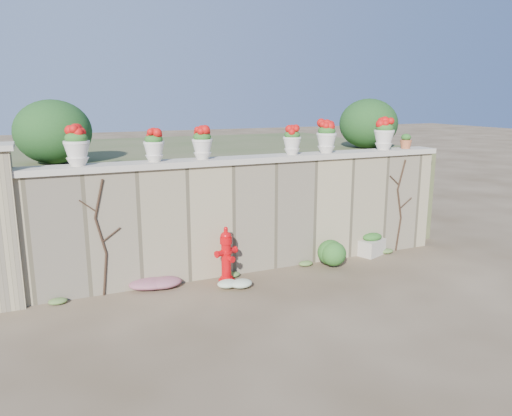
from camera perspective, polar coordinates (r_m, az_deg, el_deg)
name	(u,v)px	position (r m, az deg, el deg)	size (l,w,h in m)	color
ground	(297,304)	(7.91, 4.73, -10.88)	(80.00, 80.00, 0.00)	#463623
stone_wall	(251,216)	(9.13, -0.56, -0.98)	(8.00, 0.40, 2.00)	gray
wall_cap	(251,159)	(8.94, -0.58, 5.58)	(8.10, 0.52, 0.10)	#B8AE9B
raised_fill	(198,188)	(12.07, -6.61, 2.31)	(9.00, 6.00, 2.00)	#384C23
back_shrub_left	(53,132)	(9.37, -22.18, 8.05)	(1.30, 1.30, 1.10)	#143814
back_shrub_right	(368,124)	(11.64, 12.73, 9.39)	(1.30, 1.30, 1.10)	#143814
vine_left	(102,236)	(8.26, -17.23, -3.10)	(0.60, 0.04, 1.91)	black
vine_right	(400,204)	(10.63, 16.11, 0.42)	(0.60, 0.04, 1.91)	black
fire_hydrant	(226,255)	(8.60, -3.42, -5.36)	(0.43, 0.30, 0.98)	#C1070C
planter_box	(372,245)	(10.39, 13.11, -4.12)	(0.63, 0.50, 0.46)	#B8AE9B
green_shrub	(337,251)	(9.50, 9.25, -4.91)	(0.65, 0.59, 0.62)	#1E5119
magenta_clump	(156,283)	(8.55, -11.41, -8.44)	(0.85, 0.56, 0.23)	#C22680
white_flowers	(235,283)	(8.43, -2.45, -8.55)	(0.57, 0.46, 0.21)	white
urn_pot_0	(77,146)	(8.20, -19.81, 6.70)	(0.40, 0.40, 0.62)	beige
urn_pot_1	(154,146)	(8.37, -11.59, 7.00)	(0.34, 0.34, 0.53)	beige
urn_pot_2	(202,143)	(8.59, -6.16, 7.38)	(0.35, 0.35, 0.55)	beige
urn_pot_3	(292,140)	(9.26, 4.15, 7.71)	(0.33, 0.33, 0.52)	beige
urn_pot_4	(327,137)	(9.63, 8.06, 8.04)	(0.38, 0.38, 0.60)	beige
urn_pot_5	(384,134)	(10.40, 14.44, 8.19)	(0.40, 0.40, 0.63)	beige
terracotta_pot	(406,142)	(10.77, 16.75, 7.24)	(0.24, 0.24, 0.29)	#AB5934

